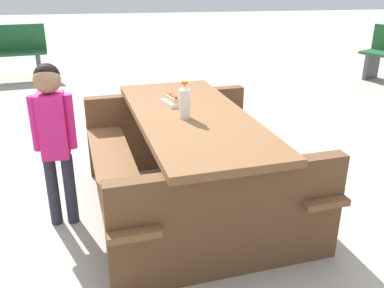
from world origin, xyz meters
TOP-DOWN VIEW (x-y plane):
  - ground_plane at (0.00, 0.00)m, footprint 30.00×30.00m
  - picnic_table at (0.00, 0.00)m, footprint 1.97×1.63m
  - soda_bottle at (-0.07, 0.06)m, footprint 0.08×0.08m
  - hotdog_tray at (0.24, 0.11)m, footprint 0.21×0.16m
  - child_in_coat at (-0.06, 0.93)m, footprint 0.18×0.28m

SIDE VIEW (x-z plane):
  - ground_plane at x=0.00m, z-range 0.00..0.00m
  - picnic_table at x=0.00m, z-range 0.07..0.82m
  - child_in_coat at x=-0.06m, z-range 0.16..1.31m
  - hotdog_tray at x=0.24m, z-range 0.74..0.82m
  - soda_bottle at x=-0.07m, z-range 0.74..1.00m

